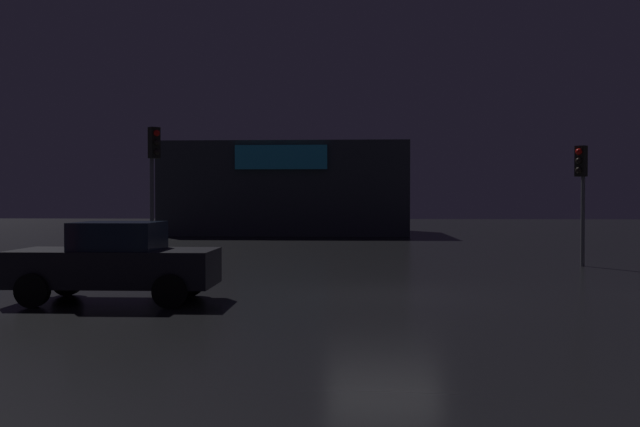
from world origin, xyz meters
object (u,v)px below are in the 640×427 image
object	(u,v)px
traffic_signal_opposite	(581,177)
car_near	(116,262)
store_building	(289,189)
traffic_signal_main	(154,165)

from	to	relation	value
traffic_signal_opposite	car_near	bearing A→B (deg)	-145.60
store_building	traffic_signal_main	world-z (taller)	store_building
store_building	traffic_signal_main	bearing A→B (deg)	-96.07
store_building	traffic_signal_main	xyz separation A→B (m)	(-2.31, -21.74, 0.48)
store_building	car_near	world-z (taller)	store_building
car_near	store_building	bearing A→B (deg)	88.59
traffic_signal_main	car_near	bearing A→B (deg)	-79.04
traffic_signal_opposite	car_near	distance (m)	14.79
traffic_signal_main	store_building	bearing A→B (deg)	83.93
store_building	traffic_signal_opposite	world-z (taller)	store_building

